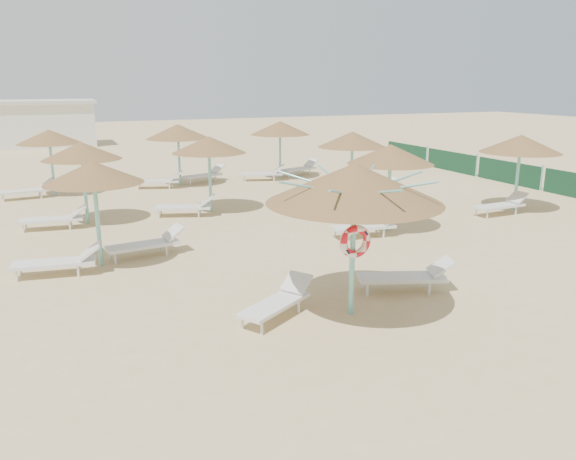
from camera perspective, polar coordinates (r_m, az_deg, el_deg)
name	(u,v)px	position (r m, az deg, el deg)	size (l,w,h in m)	color
ground	(343,308)	(11.72, 5.57, -7.90)	(120.00, 120.00, 0.00)	#CFB27E
main_palapa	(355,184)	(10.70, 6.77, 4.68)	(3.39, 3.39, 3.04)	#70C3BC
lounger_main_a	(278,301)	(11.16, -0.97, -7.22)	(1.87, 1.48, 0.68)	silver
lounger_main_b	(408,276)	(12.73, 12.10, -4.57)	(2.15, 1.30, 0.75)	silver
palapa_field	(255,143)	(21.07, -3.42, 8.78)	(18.80, 13.26, 2.71)	#70C3BC
service_hut	(34,123)	(44.55, -24.39, 9.84)	(8.40, 4.40, 3.25)	silver
windbreak_fence	(509,173)	(27.63, 21.54, 5.45)	(0.08, 19.84, 1.10)	#1B5232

